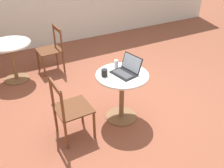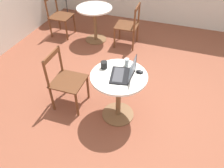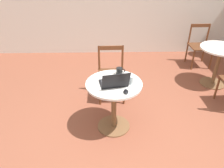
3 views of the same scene
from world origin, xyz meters
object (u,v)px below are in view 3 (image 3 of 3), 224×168
chair_mid_back (200,46)px  mouse (126,92)px  chair_near_back (111,74)px  drinking_glass (132,80)px  mug (120,71)px  laptop (114,82)px  cafe_table_mid (219,58)px  cafe_table_near (114,95)px

chair_mid_back → mouse: bearing=-128.6°
chair_near_back → drinking_glass: (0.25, -0.84, 0.36)m
chair_near_back → chair_mid_back: bearing=32.0°
chair_mid_back → drinking_glass: bearing=-129.8°
chair_near_back → mug: 0.68m
laptop → mouse: laptop is taller
drinking_glass → cafe_table_mid: bearing=34.8°
chair_near_back → laptop: size_ratio=2.22×
chair_mid_back → cafe_table_mid: bearing=-88.5°
cafe_table_mid → laptop: size_ratio=1.88×
cafe_table_near → laptop: (-0.00, -0.06, 0.25)m
cafe_table_near → drinking_glass: 0.35m
mug → drinking_glass: drinking_glass is taller
cafe_table_near → laptop: bearing=-90.5°
cafe_table_near → chair_mid_back: bearing=46.2°
chair_near_back → laptop: laptop is taller
cafe_table_near → mouse: bearing=-59.4°
laptop → mouse: (0.14, -0.17, -0.03)m
drinking_glass → mug: bearing=118.4°
chair_near_back → mouse: (0.16, -1.05, 0.32)m
chair_near_back → mouse: bearing=-81.4°
laptop → cafe_table_mid: bearing=32.2°
cafe_table_mid → mouse: mouse is taller
chair_mid_back → laptop: bearing=-132.9°
laptop → mug: bearing=74.1°
cafe_table_mid → mug: bearing=-153.4°
cafe_table_near → chair_near_back: size_ratio=0.85×
chair_near_back → chair_mid_back: size_ratio=1.00×
mouse → drinking_glass: size_ratio=0.90×
cafe_table_mid → chair_near_back: size_ratio=0.85×
chair_near_back → mouse: size_ratio=8.95×
cafe_table_mid → mug: (-1.90, -0.95, 0.25)m
chair_near_back → cafe_table_near: bearing=-88.7°
mouse → drinking_glass: 0.23m
chair_mid_back → drinking_glass: size_ratio=8.04×
cafe_table_near → drinking_glass: size_ratio=6.80×
laptop → drinking_glass: bearing=7.8°
cafe_table_near → chair_mid_back: chair_mid_back is taller
mug → drinking_glass: bearing=-61.6°
mouse → laptop: bearing=129.2°
cafe_table_near → mug: size_ratio=5.96×
laptop → mug: laptop is taller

